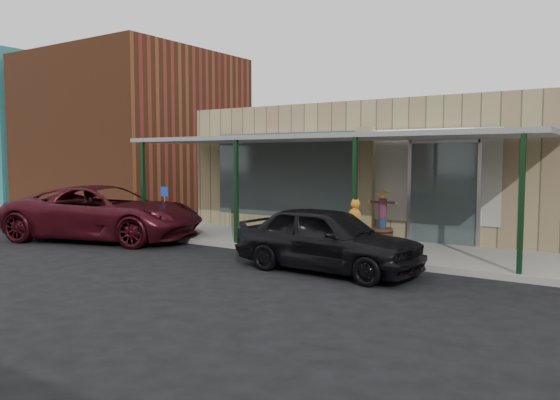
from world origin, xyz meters
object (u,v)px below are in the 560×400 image
Objects in this scene: barrel_scarecrow at (383,224)px; car_maroon at (105,213)px; barrel_pumpkin at (362,239)px; handicap_sign at (165,203)px; parked_sedan at (328,239)px.

barrel_scarecrow is 0.25× the size of car_maroon.
barrel_scarecrow is 1.37m from barrel_pumpkin.
barrel_pumpkin is at bearing 4.84° from handicap_sign.
parked_sedan is 7.86m from car_maroon.
barrel_pumpkin is 0.12× the size of car_maroon.
parked_sedan reaches higher than barrel_pumpkin.
handicap_sign is (-6.50, -1.98, 0.42)m from barrel_scarecrow.
handicap_sign reaches higher than barrel_pumpkin.
handicap_sign is at bearing -52.82° from car_maroon.
parked_sedan is at bearing -64.47° from barrel_scarecrow.
barrel_pumpkin is at bearing -69.12° from barrel_scarecrow.
car_maroon is (-7.55, -2.10, 0.44)m from barrel_pumpkin.
barrel_pumpkin is 7.85m from car_maroon.
car_maroon reaches higher than barrel_pumpkin.
handicap_sign is at bearing -142.16° from barrel_scarecrow.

